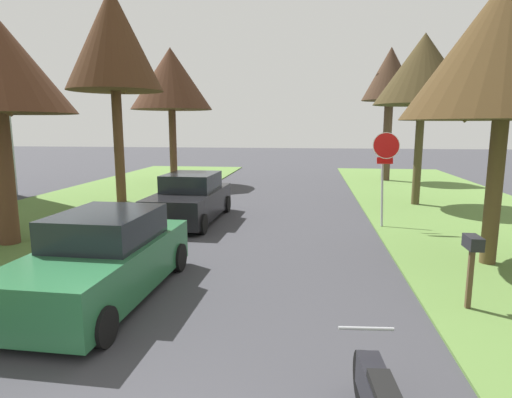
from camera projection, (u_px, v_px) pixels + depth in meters
stop_sign_far at (385, 159)px, 12.92m from camera, size 0.82×0.75×2.91m
street_tree_right_mid_a at (508, 46)px, 8.93m from camera, size 4.24×4.24×6.32m
street_tree_right_mid_b at (424, 70)px, 16.17m from camera, size 3.67×3.67×6.55m
street_tree_right_far at (390, 76)px, 23.60m from camera, size 3.07×3.07×7.39m
street_tree_left_mid_b at (113, 40)px, 16.54m from camera, size 3.74×3.74×8.39m
street_tree_left_far at (171, 79)px, 22.40m from camera, size 4.29×4.29×7.14m
parked_sedan_green at (103, 259)px, 7.79m from camera, size 2.03×4.44×1.57m
parked_sedan_black at (190, 199)px, 14.17m from camera, size 2.03×4.44×1.57m
curbside_mailbox at (472, 251)px, 7.14m from camera, size 0.22×0.44×1.27m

